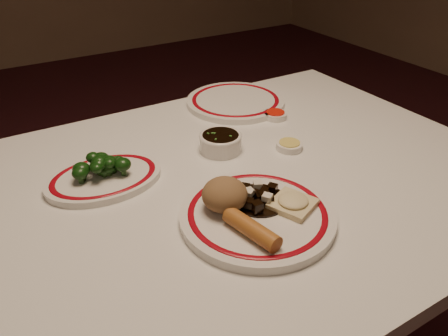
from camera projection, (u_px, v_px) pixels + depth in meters
dining_table at (238, 209)px, 1.00m from camera, size 1.20×0.90×0.75m
main_plate at (257, 215)px, 0.81m from camera, size 0.30×0.30×0.02m
rice_mound at (225, 195)px, 0.80m from camera, size 0.09×0.09×0.06m
spring_roll at (252, 229)px, 0.74m from camera, size 0.05×0.12×0.03m
fried_wonton at (293, 203)px, 0.82m from camera, size 0.10×0.10×0.02m
stirfry_heap at (259, 197)px, 0.83m from camera, size 0.11×0.11×0.03m
broccoli_plate at (104, 178)px, 0.92m from camera, size 0.25×0.22×0.02m
broccoli_pile at (102, 165)px, 0.91m from camera, size 0.12×0.08×0.05m
soy_bowl at (221, 143)px, 1.03m from camera, size 0.10×0.10×0.04m
sweet_sour_dish at (275, 115)px, 1.19m from camera, size 0.06×0.06×0.02m
mustard_dish at (289, 146)px, 1.04m from camera, size 0.06×0.06×0.02m
far_plate at (235, 101)px, 1.27m from camera, size 0.32×0.32×0.02m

